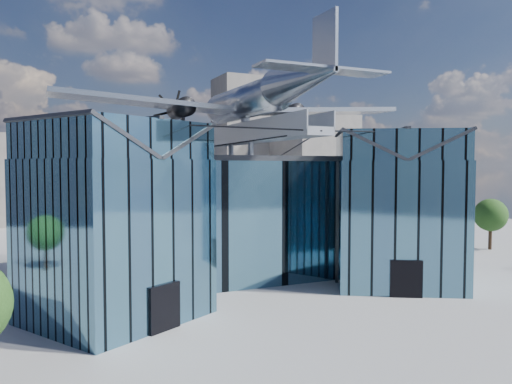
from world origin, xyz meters
name	(u,v)px	position (x,y,z in m)	size (l,w,h in m)	color
ground_plane	(268,295)	(0.00, 0.00, 0.00)	(120.00, 120.00, 0.00)	gray
museum	(237,210)	(0.00, 5.82, 5.54)	(32.88, 24.50, 17.60)	teal
bg_towers	(142,160)	(1.45, 50.49, 10.01)	(77.00, 24.50, 26.00)	slate
tree_side_e	(491,215)	(30.48, 7.41, 3.76)	(4.53, 4.53, 5.56)	#322014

